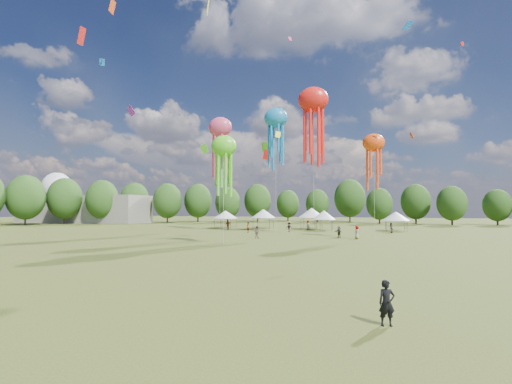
# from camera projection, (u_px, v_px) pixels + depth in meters

# --- Properties ---
(ground) EXTENTS (300.00, 300.00, 0.00)m
(ground) POSITION_uv_depth(u_px,v_px,m) (205.00, 293.00, 19.15)
(ground) COLOR #384416
(ground) RESTS_ON ground
(observer_main) EXTENTS (0.73, 0.58, 1.74)m
(observer_main) POSITION_uv_depth(u_px,v_px,m) (387.00, 303.00, 13.87)
(observer_main) COLOR black
(observer_main) RESTS_ON ground
(spectator_near) EXTENTS (0.99, 0.85, 1.77)m
(spectator_near) POSITION_uv_depth(u_px,v_px,m) (257.00, 232.00, 52.83)
(spectator_near) COLOR gray
(spectator_near) RESTS_ON ground
(spectators_far) EXTENTS (31.78, 19.88, 1.92)m
(spectators_far) POSITION_uv_depth(u_px,v_px,m) (309.00, 228.00, 63.32)
(spectators_far) COLOR gray
(spectators_far) RESTS_ON ground
(festival_tents) EXTENTS (40.67, 9.17, 4.42)m
(festival_tents) POSITION_uv_depth(u_px,v_px,m) (298.00, 214.00, 75.32)
(festival_tents) COLOR #47474C
(festival_tents) RESTS_ON ground
(show_kites) EXTENTS (32.06, 26.90, 24.85)m
(show_kites) POSITION_uv_depth(u_px,v_px,m) (274.00, 131.00, 61.69)
(show_kites) COLOR #167DC1
(show_kites) RESTS_ON ground
(small_kites) EXTENTS (69.97, 57.33, 44.57)m
(small_kites) POSITION_uv_depth(u_px,v_px,m) (288.00, 64.00, 60.53)
(small_kites) COLOR #167DC1
(small_kites) RESTS_ON ground
(treeline) EXTENTS (201.57, 95.24, 13.43)m
(treeline) POSITION_uv_depth(u_px,v_px,m) (305.00, 198.00, 80.52)
(treeline) COLOR #38281C
(treeline) RESTS_ON ground
(hangar) EXTENTS (40.00, 12.00, 8.00)m
(hangar) POSITION_uv_depth(u_px,v_px,m) (83.00, 209.00, 108.36)
(hangar) COLOR gray
(hangar) RESTS_ON ground
(radome) EXTENTS (9.00, 9.00, 16.00)m
(radome) POSITION_uv_depth(u_px,v_px,m) (57.00, 191.00, 118.80)
(radome) COLOR white
(radome) RESTS_ON ground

